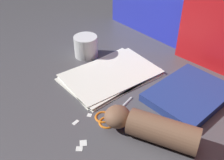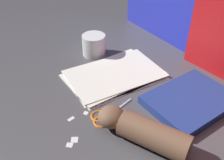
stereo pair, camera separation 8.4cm
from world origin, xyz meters
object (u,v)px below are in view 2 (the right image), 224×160
object	(u,v)px
scissors	(108,116)
hand_forearm	(143,131)
book_closed	(191,100)
mug	(94,45)
paper_stack	(114,75)

from	to	relation	value
scissors	hand_forearm	size ratio (longest dim) A/B	0.61
book_closed	hand_forearm	world-z (taller)	hand_forearm
mug	book_closed	bearing A→B (deg)	15.55
paper_stack	hand_forearm	xyz separation A→B (m)	(0.30, -0.09, 0.03)
scissors	hand_forearm	xyz separation A→B (m)	(0.13, 0.04, 0.03)
hand_forearm	mug	xyz separation A→B (m)	(-0.47, 0.10, 0.01)
book_closed	scissors	bearing A→B (deg)	-107.75
mug	paper_stack	bearing A→B (deg)	-3.10
scissors	mug	distance (m)	0.38
scissors	mug	size ratio (longest dim) A/B	1.74
paper_stack	mug	distance (m)	0.18
book_closed	hand_forearm	xyz separation A→B (m)	(0.04, -0.22, 0.02)
paper_stack	mug	bearing A→B (deg)	176.90
hand_forearm	mug	bearing A→B (deg)	168.03
mug	scissors	bearing A→B (deg)	-21.42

